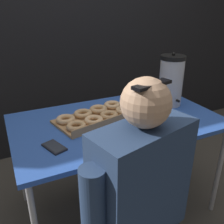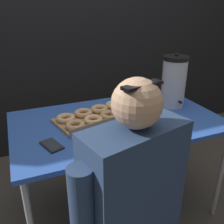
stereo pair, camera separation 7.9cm
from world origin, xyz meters
name	(u,v)px [view 2 (the right image)]	position (x,y,z in m)	size (l,w,h in m)	color
ground_plane	(116,204)	(0.00, 0.00, 0.00)	(12.00, 12.00, 0.00)	#4C473F
back_wall	(71,10)	(0.00, 1.08, 1.38)	(6.00, 0.11, 2.74)	black
folding_table	(117,126)	(0.00, 0.00, 0.68)	(1.34, 0.80, 0.73)	#2D56B2
donut_box	(97,116)	(-0.12, 0.06, 0.75)	(0.58, 0.39, 0.05)	tan
coffee_urn	(174,82)	(0.47, 0.07, 0.91)	(0.18, 0.20, 0.39)	silver
cell_phone	(52,145)	(-0.46, -0.17, 0.73)	(0.12, 0.16, 0.01)	black
person_seated	(132,214)	(-0.19, -0.61, 0.56)	(0.58, 0.32, 1.20)	#33332D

